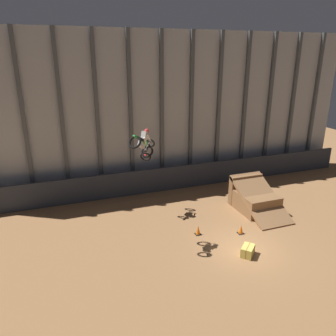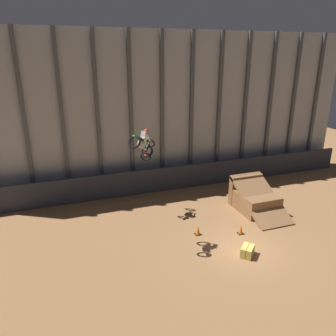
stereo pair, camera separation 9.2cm
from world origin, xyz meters
name	(u,v)px [view 1 (the left image)]	position (x,y,z in m)	size (l,w,h in m)	color
ground_plane	(244,249)	(0.00, 0.00, 0.00)	(60.00, 60.00, 0.00)	#996B42
arena_back_wall	(176,111)	(0.00, 10.97, 6.19)	(32.00, 0.40, 12.38)	#ADB2B7
lower_barrier	(181,177)	(0.00, 9.64, 0.98)	(31.36, 0.20, 1.97)	#2D333D
dirt_ramp	(254,198)	(3.43, 4.29, 0.80)	(2.54, 4.42, 2.35)	olive
rider_bike_left_air	(142,143)	(-5.16, 2.62, 6.08)	(1.73, 1.64, 1.67)	black
rider_bike_right_air	(147,147)	(-3.78, 6.46, 4.70)	(1.46, 1.83, 1.68)	black
traffic_cone_near_ramp	(198,230)	(-1.83, 2.34, 0.28)	(0.36, 0.36, 0.58)	black
traffic_cone_arena_edge	(241,229)	(0.72, 1.54, 0.28)	(0.36, 0.36, 0.58)	black
hay_bale_trackside	(248,251)	(-0.19, -0.63, 0.28)	(1.07, 1.05, 0.57)	#CCB751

